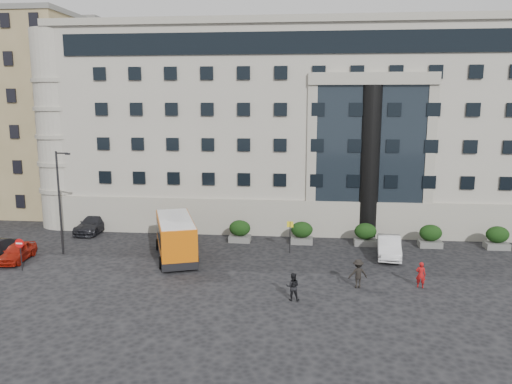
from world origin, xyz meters
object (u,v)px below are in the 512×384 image
at_px(hedge_d, 365,234).
at_px(pedestrian_b, 293,287).
at_px(hedge_e, 430,236).
at_px(hedge_c, 302,232).
at_px(pedestrian_a, 421,275).
at_px(hedge_a, 179,229).
at_px(bus_stop_sign, 290,231).
at_px(parked_car_a, 17,252).
at_px(street_lamp, 60,199).
at_px(pedestrian_c, 358,274).
at_px(red_truck, 77,200).
at_px(no_entry_sign, 20,248).
at_px(hedge_f, 497,237).
at_px(hedge_b, 240,231).
at_px(parked_car_c, 94,224).
at_px(minibus, 176,236).
at_px(white_taxi, 389,247).
at_px(parked_car_d, 116,213).

bearing_deg(hedge_d, pedestrian_b, -114.78).
xyz_separation_m(hedge_d, hedge_e, (5.20, 0.00, 0.00)).
height_order(hedge_c, pedestrian_a, hedge_c).
height_order(hedge_a, bus_stop_sign, bus_stop_sign).
distance_m(hedge_c, pedestrian_b, 12.19).
relative_size(hedge_d, parked_car_a, 0.47).
xyz_separation_m(street_lamp, bus_stop_sign, (17.44, 2.00, -2.64)).
relative_size(pedestrian_a, pedestrian_c, 0.90).
relative_size(red_truck, pedestrian_b, 3.51).
xyz_separation_m(street_lamp, no_entry_sign, (-1.06, -4.04, -2.72)).
bearing_deg(red_truck, street_lamp, -68.75).
bearing_deg(parked_car_a, hedge_f, 5.12).
height_order(hedge_b, parked_car_a, hedge_b).
relative_size(hedge_a, hedge_c, 1.00).
bearing_deg(parked_car_c, no_entry_sign, -90.22).
distance_m(hedge_c, hedge_d, 5.20).
height_order(hedge_a, hedge_c, same).
height_order(hedge_f, red_truck, red_truck).
xyz_separation_m(hedge_e, pedestrian_b, (-10.82, -12.18, -0.09)).
bearing_deg(street_lamp, hedge_a, 31.16).
bearing_deg(hedge_e, hedge_a, 180.00).
bearing_deg(street_lamp, hedge_f, 8.05).
bearing_deg(minibus, street_lamp, 160.48).
xyz_separation_m(minibus, white_taxi, (16.07, 1.79, -0.88)).
bearing_deg(pedestrian_b, hedge_b, -68.60).
relative_size(red_truck, parked_car_a, 1.50).
height_order(minibus, parked_car_c, minibus).
xyz_separation_m(parked_car_d, pedestrian_b, (17.93, -18.30, 0.06)).
bearing_deg(hedge_e, hedge_c, 180.00).
bearing_deg(parked_car_d, no_entry_sign, -86.82).
distance_m(hedge_e, parked_car_c, 29.25).
bearing_deg(hedge_b, white_taxi, -14.30).
relative_size(hedge_a, hedge_f, 1.00).
distance_m(parked_car_a, parked_car_c, 8.90).
bearing_deg(pedestrian_a, bus_stop_sign, -20.55).
height_order(hedge_e, pedestrian_b, hedge_e).
bearing_deg(white_taxi, parked_car_a, -165.84).
xyz_separation_m(pedestrian_b, pedestrian_c, (4.06, 2.44, 0.09)).
xyz_separation_m(hedge_e, red_truck, (-33.57, 7.97, 0.70)).
bearing_deg(hedge_a, hedge_c, 0.00).
distance_m(hedge_f, bus_stop_sign, 16.76).
bearing_deg(bus_stop_sign, parked_car_c, 165.31).
relative_size(hedge_e, bus_stop_sign, 0.73).
relative_size(hedge_a, minibus, 0.24).
relative_size(parked_car_a, parked_car_d, 0.70).
bearing_deg(hedge_f, no_entry_sign, -165.83).
bearing_deg(pedestrian_a, parked_car_a, 11.73).
relative_size(hedge_a, hedge_b, 1.00).
height_order(no_entry_sign, parked_car_d, no_entry_sign).
xyz_separation_m(hedge_e, minibus, (-19.84, -4.81, 0.74)).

